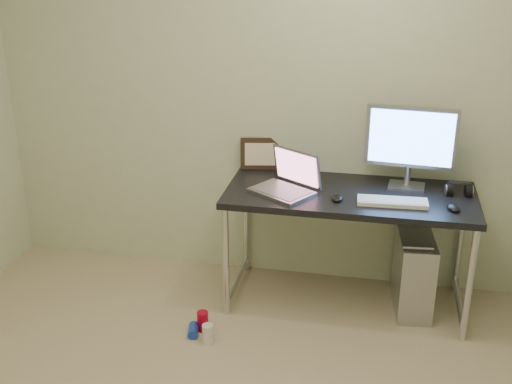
% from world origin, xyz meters
% --- Properties ---
extents(wall_back, '(3.50, 0.02, 2.50)m').
position_xyz_m(wall_back, '(0.00, 1.75, 1.25)').
color(wall_back, beige).
rests_on(wall_back, ground).
extents(desk, '(1.47, 0.65, 0.75)m').
position_xyz_m(desk, '(0.60, 1.43, 0.67)').
color(desk, black).
rests_on(desk, ground).
extents(tower_computer, '(0.25, 0.48, 0.52)m').
position_xyz_m(tower_computer, '(1.01, 1.46, 0.24)').
color(tower_computer, '#ADADB2').
rests_on(tower_computer, ground).
extents(cable_a, '(0.01, 0.16, 0.69)m').
position_xyz_m(cable_a, '(0.96, 1.70, 0.40)').
color(cable_a, black).
rests_on(cable_a, ground).
extents(cable_b, '(0.02, 0.11, 0.71)m').
position_xyz_m(cable_b, '(1.05, 1.68, 0.38)').
color(cable_b, black).
rests_on(cable_b, ground).
extents(can_red, '(0.09, 0.09, 0.12)m').
position_xyz_m(can_red, '(-0.19, 0.94, 0.06)').
color(can_red, '#B90621').
rests_on(can_red, ground).
extents(can_white, '(0.08, 0.08, 0.12)m').
position_xyz_m(can_white, '(-0.13, 0.83, 0.06)').
color(can_white, silver).
rests_on(can_white, ground).
extents(can_blue, '(0.08, 0.12, 0.06)m').
position_xyz_m(can_blue, '(-0.23, 0.88, 0.03)').
color(can_blue, '#1A3FBE').
rests_on(can_blue, ground).
extents(laptop, '(0.44, 0.42, 0.24)m').
position_xyz_m(laptop, '(0.23, 1.37, 0.81)').
color(laptop, '#9F9FA6').
rests_on(laptop, desk).
extents(monitor, '(0.53, 0.17, 0.50)m').
position_xyz_m(monitor, '(0.93, 1.58, 1.04)').
color(monitor, '#9F9FA6').
rests_on(monitor, desk).
extents(keyboard, '(0.40, 0.15, 0.02)m').
position_xyz_m(keyboard, '(0.85, 1.30, 0.76)').
color(keyboard, white).
rests_on(keyboard, desk).
extents(mouse_right, '(0.09, 0.12, 0.04)m').
position_xyz_m(mouse_right, '(1.18, 1.28, 0.77)').
color(mouse_right, black).
rests_on(mouse_right, desk).
extents(mouse_left, '(0.07, 0.11, 0.04)m').
position_xyz_m(mouse_left, '(0.53, 1.30, 0.77)').
color(mouse_left, black).
rests_on(mouse_left, desk).
extents(headphones, '(0.15, 0.09, 0.10)m').
position_xyz_m(headphones, '(1.22, 1.51, 0.78)').
color(headphones, black).
rests_on(headphones, desk).
extents(picture_frame, '(0.27, 0.12, 0.21)m').
position_xyz_m(picture_frame, '(-0.00, 1.73, 0.85)').
color(picture_frame, black).
rests_on(picture_frame, desk).
extents(webcam, '(0.04, 0.04, 0.12)m').
position_xyz_m(webcam, '(0.16, 1.72, 0.84)').
color(webcam, silver).
rests_on(webcam, desk).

